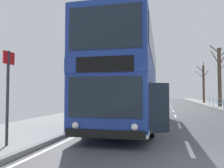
% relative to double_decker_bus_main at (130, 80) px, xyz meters
% --- Properties ---
extents(double_decker_bus_main, '(3.38, 10.91, 4.47)m').
position_rel_double_decker_bus_main_xyz_m(double_decker_bus_main, '(0.00, 0.00, 0.00)').
color(double_decker_bus_main, navy).
rests_on(double_decker_bus_main, ground).
extents(bus_stop_sign_near, '(0.08, 0.44, 2.68)m').
position_rel_double_decker_bus_main_xyz_m(bus_stop_sign_near, '(-2.52, -6.08, -0.55)').
color(bus_stop_sign_near, '#2D2D33').
rests_on(bus_stop_sign_near, ground).
extents(bare_tree_far_00, '(2.18, 2.69, 6.73)m').
position_rel_double_decker_bus_main_xyz_m(bare_tree_far_00, '(8.07, 28.24, 1.12)').
color(bare_tree_far_00, '#4C3D2D').
rests_on(bare_tree_far_00, ground).
extents(bare_tree_far_01, '(2.71, 1.71, 7.34)m').
position_rel_double_decker_bus_main_xyz_m(bare_tree_far_01, '(8.03, 16.55, 1.50)').
color(bare_tree_far_01, '#4C3D2D').
rests_on(bare_tree_far_01, ground).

